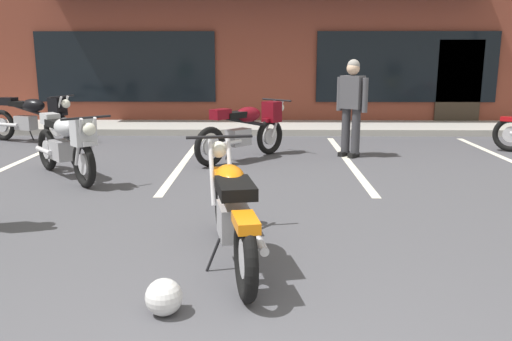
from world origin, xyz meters
TOP-DOWN VIEW (x-y plane):
  - ground_plane at (0.00, 3.38)m, footprint 80.00×80.00m
  - sidewalk_kerb at (0.00, 10.36)m, footprint 22.00×1.80m
  - brick_storefront_building at (0.00, 13.88)m, footprint 17.24×6.31m
  - painted_stall_lines at (-0.00, 6.76)m, footprint 13.85×4.80m
  - motorcycle_foreground_classic at (-0.31, 2.29)m, footprint 0.81×2.09m
  - motorcycle_silver_naked at (-4.69, 8.49)m, footprint 2.01×1.06m
  - motorcycle_blue_standard at (-2.84, 5.32)m, footprint 1.56×1.73m
  - motorcycle_green_cafe_racer at (-0.34, 6.87)m, footprint 1.59×1.71m
  - person_in_shorts_foreground at (1.47, 7.13)m, footprint 0.52×0.47m
  - helmet_on_pavement at (-0.73, 1.33)m, footprint 0.26×0.26m

SIDE VIEW (x-z plane):
  - ground_plane at x=0.00m, z-range 0.00..0.00m
  - painted_stall_lines at x=0.00m, z-range 0.00..0.01m
  - sidewalk_kerb at x=0.00m, z-range 0.00..0.14m
  - helmet_on_pavement at x=-0.73m, z-range 0.00..0.26m
  - motorcycle_foreground_classic at x=-0.31m, z-range -0.03..0.95m
  - motorcycle_silver_naked at x=-4.69m, z-range 0.04..1.02m
  - motorcycle_blue_standard at x=-2.84m, z-range 0.04..1.02m
  - motorcycle_green_cafe_racer at x=-0.34m, z-range 0.04..1.02m
  - person_in_shorts_foreground at x=1.47m, z-range 0.11..1.79m
  - brick_storefront_building at x=0.00m, z-range 0.00..4.13m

